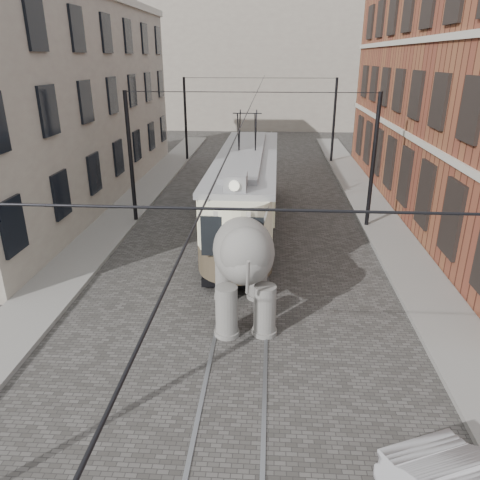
{
  "coord_description": "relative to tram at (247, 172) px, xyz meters",
  "views": [
    {
      "loc": [
        0.73,
        -14.26,
        7.33
      ],
      "look_at": [
        -0.16,
        -1.19,
        2.1
      ],
      "focal_mm": 34.39,
      "sensor_mm": 36.0,
      "label": 1
    }
  ],
  "objects": [
    {
      "name": "ground",
      "position": [
        0.32,
        -5.86,
        -2.57
      ],
      "size": [
        120.0,
        120.0,
        0.0
      ],
      "primitive_type": "plane",
      "color": "#464441"
    },
    {
      "name": "tram_rails",
      "position": [
        0.32,
        -5.86,
        -2.56
      ],
      "size": [
        1.54,
        80.0,
        0.02
      ],
      "primitive_type": null,
      "color": "slate",
      "rests_on": "ground"
    },
    {
      "name": "sidewalk_right",
      "position": [
        6.32,
        -5.86,
        -2.5
      ],
      "size": [
        2.0,
        60.0,
        0.15
      ],
      "primitive_type": "cube",
      "color": "slate",
      "rests_on": "ground"
    },
    {
      "name": "sidewalk_left",
      "position": [
        -6.18,
        -5.86,
        -2.5
      ],
      "size": [
        2.0,
        60.0,
        0.15
      ],
      "primitive_type": "cube",
      "color": "slate",
      "rests_on": "ground"
    },
    {
      "name": "stucco_building",
      "position": [
        -10.68,
        4.14,
        2.43
      ],
      "size": [
        7.0,
        24.0,
        10.0
      ],
      "primitive_type": "cube",
      "color": "gray",
      "rests_on": "ground"
    },
    {
      "name": "distant_block",
      "position": [
        0.32,
        34.14,
        4.43
      ],
      "size": [
        28.0,
        10.0,
        14.0
      ],
      "primitive_type": "cube",
      "color": "gray",
      "rests_on": "ground"
    },
    {
      "name": "catenary",
      "position": [
        0.12,
        -0.86,
        0.43
      ],
      "size": [
        11.0,
        30.2,
        6.0
      ],
      "primitive_type": null,
      "color": "black",
      "rests_on": "ground"
    },
    {
      "name": "tram",
      "position": [
        0.0,
        0.0,
        0.0
      ],
      "size": [
        2.82,
        13.0,
        5.15
      ],
      "primitive_type": null,
      "rotation": [
        0.0,
        0.0,
        -0.01
      ],
      "color": "beige",
      "rests_on": "ground"
    },
    {
      "name": "elephant",
      "position": [
        0.32,
        -7.93,
        -0.9
      ],
      "size": [
        3.64,
        5.78,
        3.34
      ],
      "primitive_type": null,
      "rotation": [
        0.0,
        0.0,
        0.12
      ],
      "color": "#64615C",
      "rests_on": "ground"
    }
  ]
}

